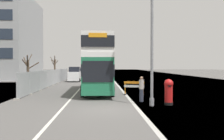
{
  "coord_description": "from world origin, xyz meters",
  "views": [
    {
      "loc": [
        -0.24,
        -14.44,
        2.59
      ],
      "look_at": [
        0.67,
        6.06,
        2.2
      ],
      "focal_mm": 39.82,
      "sensor_mm": 36.0,
      "label": 1
    }
  ],
  "objects_px": {
    "car_oncoming_near": "(75,75)",
    "red_pillar_postbox": "(169,91)",
    "double_decker_bus": "(97,64)",
    "car_far_side": "(85,72)",
    "lamppost_foreground": "(152,34)",
    "pedestrian_at_kerb": "(141,89)",
    "car_receding_mid": "(79,74)",
    "car_receding_far": "(97,72)",
    "roadworks_barrier": "(134,86)"
  },
  "relations": [
    {
      "from": "car_oncoming_near",
      "to": "roadworks_barrier",
      "type": "bearing_deg",
      "value": -69.12
    },
    {
      "from": "red_pillar_postbox",
      "to": "car_receding_far",
      "type": "bearing_deg",
      "value": 97.88
    },
    {
      "from": "pedestrian_at_kerb",
      "to": "roadworks_barrier",
      "type": "bearing_deg",
      "value": 90.08
    },
    {
      "from": "red_pillar_postbox",
      "to": "car_oncoming_near",
      "type": "distance_m",
      "value": 25.47
    },
    {
      "from": "lamppost_foreground",
      "to": "pedestrian_at_kerb",
      "type": "bearing_deg",
      "value": 100.4
    },
    {
      "from": "double_decker_bus",
      "to": "car_receding_mid",
      "type": "bearing_deg",
      "value": 99.46
    },
    {
      "from": "lamppost_foreground",
      "to": "roadworks_barrier",
      "type": "bearing_deg",
      "value": 93.5
    },
    {
      "from": "lamppost_foreground",
      "to": "red_pillar_postbox",
      "type": "xyz_separation_m",
      "value": [
        1.18,
        0.35,
        -3.65
      ]
    },
    {
      "from": "car_oncoming_near",
      "to": "pedestrian_at_kerb",
      "type": "relative_size",
      "value": 2.55
    },
    {
      "from": "car_oncoming_near",
      "to": "lamppost_foreground",
      "type": "bearing_deg",
      "value": -73.03
    },
    {
      "from": "lamppost_foreground",
      "to": "car_oncoming_near",
      "type": "distance_m",
      "value": 25.66
    },
    {
      "from": "roadworks_barrier",
      "to": "car_receding_far",
      "type": "relative_size",
      "value": 0.42
    },
    {
      "from": "roadworks_barrier",
      "to": "car_receding_mid",
      "type": "distance_m",
      "value": 25.69
    },
    {
      "from": "red_pillar_postbox",
      "to": "roadworks_barrier",
      "type": "xyz_separation_m",
      "value": [
        -1.54,
        5.46,
        -0.17
      ]
    },
    {
      "from": "car_receding_far",
      "to": "double_decker_bus",
      "type": "bearing_deg",
      "value": -89.01
    },
    {
      "from": "roadworks_barrier",
      "to": "car_receding_mid",
      "type": "relative_size",
      "value": 0.45
    },
    {
      "from": "car_oncoming_near",
      "to": "car_far_side",
      "type": "bearing_deg",
      "value": 89.37
    },
    {
      "from": "red_pillar_postbox",
      "to": "car_receding_far",
      "type": "distance_m",
      "value": 38.64
    },
    {
      "from": "roadworks_barrier",
      "to": "car_oncoming_near",
      "type": "height_order",
      "value": "car_oncoming_near"
    },
    {
      "from": "car_far_side",
      "to": "double_decker_bus",
      "type": "bearing_deg",
      "value": -84.4
    },
    {
      "from": "double_decker_bus",
      "to": "car_receding_far",
      "type": "bearing_deg",
      "value": 90.99
    },
    {
      "from": "red_pillar_postbox",
      "to": "car_receding_mid",
      "type": "relative_size",
      "value": 0.43
    },
    {
      "from": "roadworks_barrier",
      "to": "car_oncoming_near",
      "type": "xyz_separation_m",
      "value": [
        -7.06,
        18.51,
        0.34
      ]
    },
    {
      "from": "red_pillar_postbox",
      "to": "car_receding_mid",
      "type": "bearing_deg",
      "value": 105.76
    },
    {
      "from": "roadworks_barrier",
      "to": "car_far_side",
      "type": "height_order",
      "value": "car_far_side"
    },
    {
      "from": "roadworks_barrier",
      "to": "car_receding_far",
      "type": "height_order",
      "value": "car_receding_far"
    },
    {
      "from": "car_oncoming_near",
      "to": "red_pillar_postbox",
      "type": "bearing_deg",
      "value": -70.26
    },
    {
      "from": "double_decker_bus",
      "to": "roadworks_barrier",
      "type": "bearing_deg",
      "value": -34.34
    },
    {
      "from": "pedestrian_at_kerb",
      "to": "double_decker_bus",
      "type": "bearing_deg",
      "value": 117.93
    },
    {
      "from": "car_receding_mid",
      "to": "car_receding_far",
      "type": "height_order",
      "value": "car_receding_mid"
    },
    {
      "from": "red_pillar_postbox",
      "to": "car_oncoming_near",
      "type": "height_order",
      "value": "car_oncoming_near"
    },
    {
      "from": "car_receding_far",
      "to": "pedestrian_at_kerb",
      "type": "xyz_separation_m",
      "value": [
        3.76,
        -36.72,
        -0.12
      ]
    },
    {
      "from": "car_receding_mid",
      "to": "car_receding_far",
      "type": "distance_m",
      "value": 8.72
    },
    {
      "from": "lamppost_foreground",
      "to": "car_oncoming_near",
      "type": "xyz_separation_m",
      "value": [
        -7.42,
        24.32,
        -3.49
      ]
    },
    {
      "from": "double_decker_bus",
      "to": "pedestrian_at_kerb",
      "type": "bearing_deg",
      "value": -62.07
    },
    {
      "from": "double_decker_bus",
      "to": "car_oncoming_near",
      "type": "relative_size",
      "value": 2.41
    },
    {
      "from": "car_receding_mid",
      "to": "pedestrian_at_kerb",
      "type": "relative_size",
      "value": 2.19
    },
    {
      "from": "red_pillar_postbox",
      "to": "pedestrian_at_kerb",
      "type": "height_order",
      "value": "pedestrian_at_kerb"
    },
    {
      "from": "car_far_side",
      "to": "pedestrian_at_kerb",
      "type": "xyz_separation_m",
      "value": [
        6.84,
        -42.9,
        -0.16
      ]
    },
    {
      "from": "double_decker_bus",
      "to": "car_far_side",
      "type": "height_order",
      "value": "double_decker_bus"
    },
    {
      "from": "car_receding_far",
      "to": "car_far_side",
      "type": "relative_size",
      "value": 1.07
    },
    {
      "from": "lamppost_foreground",
      "to": "car_oncoming_near",
      "type": "height_order",
      "value": "lamppost_foreground"
    },
    {
      "from": "pedestrian_at_kerb",
      "to": "car_oncoming_near",
      "type": "bearing_deg",
      "value": 107.51
    },
    {
      "from": "roadworks_barrier",
      "to": "red_pillar_postbox",
      "type": "bearing_deg",
      "value": -74.28
    },
    {
      "from": "car_far_side",
      "to": "pedestrian_at_kerb",
      "type": "height_order",
      "value": "car_far_side"
    },
    {
      "from": "car_receding_mid",
      "to": "car_far_side",
      "type": "relative_size",
      "value": 1.01
    },
    {
      "from": "double_decker_bus",
      "to": "red_pillar_postbox",
      "type": "xyz_separation_m",
      "value": [
        4.77,
        -7.66,
        -1.81
      ]
    },
    {
      "from": "double_decker_bus",
      "to": "roadworks_barrier",
      "type": "height_order",
      "value": "double_decker_bus"
    },
    {
      "from": "double_decker_bus",
      "to": "lamppost_foreground",
      "type": "height_order",
      "value": "lamppost_foreground"
    },
    {
      "from": "red_pillar_postbox",
      "to": "roadworks_barrier",
      "type": "bearing_deg",
      "value": 105.72
    }
  ]
}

